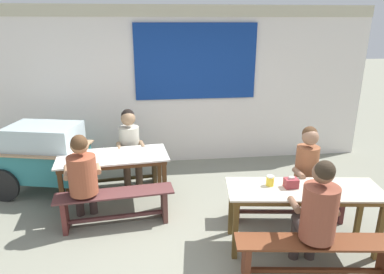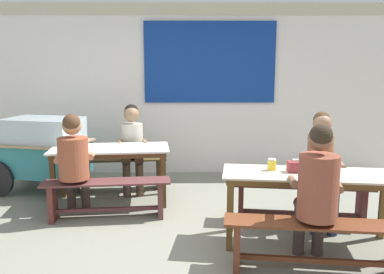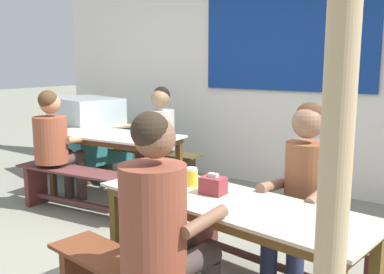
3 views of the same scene
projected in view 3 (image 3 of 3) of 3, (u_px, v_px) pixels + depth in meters
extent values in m
plane|color=gray|center=(127.00, 253.00, 3.66)|extent=(40.00, 40.00, 0.00)
cube|color=silver|center=(266.00, 82.00, 5.55)|extent=(7.05, 0.12, 2.64)
cube|color=navy|center=(286.00, 35.00, 5.22)|extent=(2.17, 0.03, 1.33)
cube|color=silver|center=(114.00, 135.00, 4.97)|extent=(1.61, 0.84, 0.02)
cube|color=#55361B|center=(114.00, 139.00, 4.98)|extent=(1.52, 0.78, 0.06)
cube|color=#55361B|center=(179.00, 172.00, 4.96)|extent=(0.07, 0.07, 0.67)
cube|color=#55361B|center=(150.00, 184.00, 4.47)|extent=(0.07, 0.07, 0.67)
cube|color=#55361B|center=(86.00, 159.00, 5.62)|extent=(0.07, 0.07, 0.67)
cube|color=#55361B|center=(53.00, 168.00, 5.13)|extent=(0.07, 0.07, 0.67)
cube|color=beige|center=(229.00, 202.00, 2.63)|extent=(1.82, 0.83, 0.02)
cube|color=brown|center=(229.00, 208.00, 2.64)|extent=(1.74, 0.76, 0.06)
cube|color=brown|center=(166.00, 223.00, 3.41)|extent=(0.07, 0.07, 0.68)
cube|color=brown|center=(116.00, 241.00, 3.06)|extent=(0.07, 0.07, 0.68)
cube|color=#43371C|center=(144.00, 151.00, 5.53)|extent=(1.55, 0.44, 0.02)
cube|color=#43341E|center=(188.00, 175.00, 5.26)|extent=(0.08, 0.25, 0.45)
cube|color=#43391F|center=(105.00, 163.00, 5.88)|extent=(0.08, 0.25, 0.45)
cube|color=#43371C|center=(145.00, 177.00, 5.59)|extent=(1.25, 0.17, 0.04)
cube|color=brown|center=(78.00, 171.00, 4.52)|extent=(1.54, 0.47, 0.02)
cube|color=brown|center=(129.00, 203.00, 4.25)|extent=(0.09, 0.28, 0.44)
cube|color=brown|center=(36.00, 185.00, 4.86)|extent=(0.09, 0.28, 0.44)
cube|color=brown|center=(80.00, 203.00, 4.58)|extent=(1.23, 0.17, 0.04)
cube|color=brown|center=(279.00, 221.00, 3.11)|extent=(1.65, 0.52, 0.02)
cube|color=brown|center=(205.00, 228.00, 3.61)|extent=(0.09, 0.27, 0.45)
cube|color=brown|center=(277.00, 267.00, 3.17)|extent=(1.33, 0.22, 0.04)
cube|color=teal|center=(86.00, 141.00, 6.04)|extent=(1.28, 1.00, 0.46)
cube|color=silver|center=(85.00, 111.00, 5.97)|extent=(1.15, 0.90, 0.37)
cube|color=tan|center=(86.00, 124.00, 6.00)|extent=(1.37, 1.10, 0.02)
cylinder|color=black|center=(95.00, 148.00, 6.73)|extent=(0.51, 0.17, 0.51)
cylinder|color=black|center=(43.00, 156.00, 6.20)|extent=(0.51, 0.17, 0.51)
cylinder|color=#333333|center=(106.00, 173.00, 5.73)|extent=(0.05, 0.05, 0.26)
cylinder|color=#3F3F3F|center=(115.00, 138.00, 5.47)|extent=(0.21, 0.74, 0.04)
cylinder|color=#403532|center=(190.00, 263.00, 2.34)|extent=(0.18, 0.41, 0.13)
cylinder|color=#403532|center=(166.00, 253.00, 2.46)|extent=(0.18, 0.41, 0.13)
cylinder|color=brown|center=(153.00, 219.00, 2.22)|extent=(0.35, 0.35, 0.57)
sphere|color=brown|center=(155.00, 138.00, 2.16)|extent=(0.21, 0.21, 0.21)
sphere|color=#2D2319|center=(150.00, 131.00, 2.14)|extent=(0.19, 0.19, 0.19)
cylinder|color=brown|center=(205.00, 221.00, 2.23)|extent=(0.11, 0.31, 0.11)
cylinder|color=brown|center=(154.00, 205.00, 2.48)|extent=(0.11, 0.31, 0.10)
cylinder|color=#4A392B|center=(140.00, 176.00, 5.17)|extent=(0.11, 0.11, 0.47)
cylinder|color=#4A392B|center=(153.00, 178.00, 5.09)|extent=(0.11, 0.11, 0.47)
cylinder|color=#4A392B|center=(148.00, 150.00, 5.27)|extent=(0.18, 0.41, 0.13)
cylinder|color=#4A392B|center=(161.00, 152.00, 5.20)|extent=(0.18, 0.41, 0.13)
cylinder|color=beige|center=(162.00, 130.00, 5.35)|extent=(0.32, 0.32, 0.48)
sphere|color=#8F6D4E|center=(160.00, 98.00, 5.27)|extent=(0.22, 0.22, 0.22)
sphere|color=black|center=(162.00, 95.00, 5.29)|extent=(0.21, 0.21, 0.21)
cylinder|color=#8F6D4E|center=(141.00, 132.00, 5.28)|extent=(0.11, 0.31, 0.08)
cylinder|color=#8F6D4E|center=(167.00, 134.00, 5.12)|extent=(0.11, 0.31, 0.08)
cylinder|color=#433330|center=(81.00, 180.00, 5.02)|extent=(0.11, 0.11, 0.47)
cylinder|color=#433330|center=(69.00, 178.00, 5.09)|extent=(0.11, 0.11, 0.47)
cylinder|color=#433330|center=(70.00, 159.00, 4.81)|extent=(0.20, 0.42, 0.13)
cylinder|color=#433330|center=(57.00, 157.00, 4.88)|extent=(0.20, 0.42, 0.13)
cylinder|color=brown|center=(51.00, 140.00, 4.64)|extent=(0.35, 0.35, 0.49)
sphere|color=tan|center=(50.00, 103.00, 4.59)|extent=(0.22, 0.22, 0.22)
sphere|color=#4C331E|center=(48.00, 100.00, 4.56)|extent=(0.20, 0.20, 0.20)
cylinder|color=tan|center=(77.00, 140.00, 4.73)|extent=(0.12, 0.31, 0.09)
cylinder|color=tan|center=(49.00, 137.00, 4.89)|extent=(0.12, 0.31, 0.11)
cylinder|color=#262F50|center=(268.00, 273.00, 2.82)|extent=(0.11, 0.11, 0.47)
cylinder|color=#262F50|center=(281.00, 224.00, 2.90)|extent=(0.15, 0.37, 0.13)
cylinder|color=#262F50|center=(307.00, 230.00, 2.79)|extent=(0.15, 0.37, 0.13)
cylinder|color=brown|center=(306.00, 182.00, 2.93)|extent=(0.29, 0.29, 0.55)
sphere|color=#8C654B|center=(308.00, 123.00, 2.84)|extent=(0.21, 0.21, 0.21)
sphere|color=#4C331E|center=(310.00, 117.00, 2.86)|extent=(0.19, 0.19, 0.19)
cylinder|color=#8C654B|center=(271.00, 186.00, 2.89)|extent=(0.09, 0.31, 0.10)
cylinder|color=#8C654B|center=(319.00, 195.00, 2.69)|extent=(0.09, 0.31, 0.10)
cube|color=maroon|center=(213.00, 185.00, 2.74)|extent=(0.15, 0.11, 0.11)
cube|color=white|center=(213.00, 175.00, 2.73)|extent=(0.06, 0.03, 0.02)
cylinder|color=yellow|center=(191.00, 178.00, 2.93)|extent=(0.09, 0.09, 0.10)
cylinder|color=white|center=(191.00, 169.00, 2.92)|extent=(0.08, 0.08, 0.02)
cylinder|color=tan|center=(333.00, 202.00, 1.45)|extent=(0.11, 0.11, 2.24)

